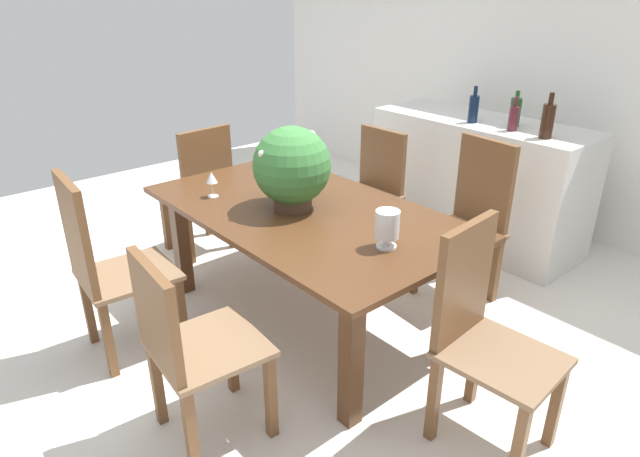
{
  "coord_description": "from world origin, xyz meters",
  "views": [
    {
      "loc": [
        2.22,
        -1.71,
        1.91
      ],
      "look_at": [
        -0.05,
        0.24,
        0.55
      ],
      "focal_mm": 30.75,
      "sensor_mm": 36.0,
      "label": 1
    }
  ],
  "objects_px": {
    "wine_bottle_tall": "(513,118)",
    "wine_bottle_clear": "(548,120)",
    "chair_head_end": "(202,185)",
    "dining_table": "(306,226)",
    "kitchen_counter": "(476,180)",
    "flower_centerpiece": "(292,167)",
    "wine_bottle_dark": "(515,112)",
    "chair_far_left": "(372,185)",
    "chair_far_right": "(472,214)",
    "chair_near_right": "(186,343)",
    "wine_glass": "(212,179)",
    "wine_bottle_amber": "(474,108)",
    "chair_near_left": "(104,262)",
    "crystal_vase_left": "(387,226)",
    "crystal_vase_center_near": "(310,166)",
    "chair_foot_end": "(482,329)"
  },
  "relations": [
    {
      "from": "crystal_vase_center_near",
      "to": "flower_centerpiece",
      "type": "bearing_deg",
      "value": -50.74
    },
    {
      "from": "crystal_vase_center_near",
      "to": "wine_bottle_amber",
      "type": "height_order",
      "value": "wine_bottle_amber"
    },
    {
      "from": "chair_head_end",
      "to": "chair_far_right",
      "type": "distance_m",
      "value": 1.91
    },
    {
      "from": "dining_table",
      "to": "chair_far_right",
      "type": "distance_m",
      "value": 1.09
    },
    {
      "from": "chair_far_left",
      "to": "chair_near_right",
      "type": "distance_m",
      "value": 2.15
    },
    {
      "from": "chair_near_right",
      "to": "chair_head_end",
      "type": "distance_m",
      "value": 1.9
    },
    {
      "from": "flower_centerpiece",
      "to": "wine_bottle_amber",
      "type": "height_order",
      "value": "wine_bottle_amber"
    },
    {
      "from": "wine_glass",
      "to": "chair_near_left",
      "type": "bearing_deg",
      "value": -83.63
    },
    {
      "from": "chair_head_end",
      "to": "chair_near_left",
      "type": "bearing_deg",
      "value": 33.49
    },
    {
      "from": "crystal_vase_left",
      "to": "wine_bottle_amber",
      "type": "xyz_separation_m",
      "value": [
        -0.69,
        1.64,
        0.22
      ]
    },
    {
      "from": "chair_head_end",
      "to": "crystal_vase_left",
      "type": "bearing_deg",
      "value": 85.62
    },
    {
      "from": "chair_far_left",
      "to": "kitchen_counter",
      "type": "bearing_deg",
      "value": 63.72
    },
    {
      "from": "chair_head_end",
      "to": "wine_bottle_tall",
      "type": "height_order",
      "value": "wine_bottle_tall"
    },
    {
      "from": "dining_table",
      "to": "wine_glass",
      "type": "height_order",
      "value": "wine_glass"
    },
    {
      "from": "chair_far_left",
      "to": "chair_far_right",
      "type": "xyz_separation_m",
      "value": [
        0.86,
        0.01,
        0.04
      ]
    },
    {
      "from": "wine_glass",
      "to": "wine_bottle_tall",
      "type": "relative_size",
      "value": 0.67
    },
    {
      "from": "wine_glass",
      "to": "kitchen_counter",
      "type": "distance_m",
      "value": 2.15
    },
    {
      "from": "chair_near_right",
      "to": "wine_bottle_clear",
      "type": "xyz_separation_m",
      "value": [
        0.09,
        2.62,
        0.56
      ]
    },
    {
      "from": "chair_near_left",
      "to": "wine_glass",
      "type": "distance_m",
      "value": 0.77
    },
    {
      "from": "wine_glass",
      "to": "wine_bottle_tall",
      "type": "distance_m",
      "value": 2.09
    },
    {
      "from": "wine_bottle_tall",
      "to": "wine_bottle_clear",
      "type": "bearing_deg",
      "value": -2.49
    },
    {
      "from": "crystal_vase_left",
      "to": "wine_bottle_clear",
      "type": "height_order",
      "value": "wine_bottle_clear"
    },
    {
      "from": "wine_bottle_amber",
      "to": "wine_bottle_tall",
      "type": "bearing_deg",
      "value": 1.03
    },
    {
      "from": "dining_table",
      "to": "kitchen_counter",
      "type": "bearing_deg",
      "value": 91.8
    },
    {
      "from": "dining_table",
      "to": "wine_bottle_dark",
      "type": "xyz_separation_m",
      "value": [
        0.2,
        1.76,
        0.44
      ]
    },
    {
      "from": "wine_bottle_clear",
      "to": "dining_table",
      "type": "bearing_deg",
      "value": -107.31
    },
    {
      "from": "chair_foot_end",
      "to": "wine_bottle_dark",
      "type": "relative_size",
      "value": 4.03
    },
    {
      "from": "dining_table",
      "to": "chair_foot_end",
      "type": "bearing_deg",
      "value": -0.39
    },
    {
      "from": "chair_near_left",
      "to": "wine_bottle_dark",
      "type": "bearing_deg",
      "value": -98.44
    },
    {
      "from": "chair_near_left",
      "to": "wine_bottle_clear",
      "type": "relative_size",
      "value": 3.5
    },
    {
      "from": "dining_table",
      "to": "crystal_vase_center_near",
      "type": "xyz_separation_m",
      "value": [
        -0.4,
        0.37,
        0.18
      ]
    },
    {
      "from": "flower_centerpiece",
      "to": "wine_bottle_dark",
      "type": "distance_m",
      "value": 1.82
    },
    {
      "from": "crystal_vase_left",
      "to": "kitchen_counter",
      "type": "xyz_separation_m",
      "value": [
        -0.68,
        1.78,
        -0.36
      ]
    },
    {
      "from": "wine_bottle_tall",
      "to": "dining_table",
      "type": "bearing_deg",
      "value": -98.91
    },
    {
      "from": "crystal_vase_left",
      "to": "wine_glass",
      "type": "distance_m",
      "value": 1.17
    },
    {
      "from": "wine_bottle_tall",
      "to": "chair_near_left",
      "type": "bearing_deg",
      "value": -104.61
    },
    {
      "from": "wine_bottle_clear",
      "to": "wine_glass",
      "type": "bearing_deg",
      "value": -117.96
    },
    {
      "from": "crystal_vase_center_near",
      "to": "kitchen_counter",
      "type": "xyz_separation_m",
      "value": [
        0.34,
        1.4,
        -0.33
      ]
    },
    {
      "from": "wine_bottle_dark",
      "to": "wine_bottle_amber",
      "type": "bearing_deg",
      "value": -154.6
    },
    {
      "from": "chair_head_end",
      "to": "wine_bottle_tall",
      "type": "xyz_separation_m",
      "value": [
        1.46,
        1.63,
        0.5
      ]
    },
    {
      "from": "chair_far_right",
      "to": "kitchen_counter",
      "type": "distance_m",
      "value": 0.92
    },
    {
      "from": "crystal_vase_left",
      "to": "chair_far_right",
      "type": "bearing_deg",
      "value": 100.89
    },
    {
      "from": "chair_foot_end",
      "to": "chair_near_right",
      "type": "bearing_deg",
      "value": 137.47
    },
    {
      "from": "kitchen_counter",
      "to": "chair_foot_end",
      "type": "bearing_deg",
      "value": -55.0
    },
    {
      "from": "chair_near_right",
      "to": "wine_glass",
      "type": "height_order",
      "value": "chair_near_right"
    },
    {
      "from": "flower_centerpiece",
      "to": "wine_bottle_dark",
      "type": "height_order",
      "value": "wine_bottle_dark"
    },
    {
      "from": "crystal_vase_left",
      "to": "wine_bottle_tall",
      "type": "xyz_separation_m",
      "value": [
        -0.37,
        1.65,
        0.2
      ]
    },
    {
      "from": "wine_bottle_tall",
      "to": "kitchen_counter",
      "type": "bearing_deg",
      "value": 156.99
    },
    {
      "from": "dining_table",
      "to": "wine_bottle_tall",
      "type": "relative_size",
      "value": 8.17
    },
    {
      "from": "chair_far_left",
      "to": "wine_bottle_dark",
      "type": "height_order",
      "value": "wine_bottle_dark"
    }
  ]
}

